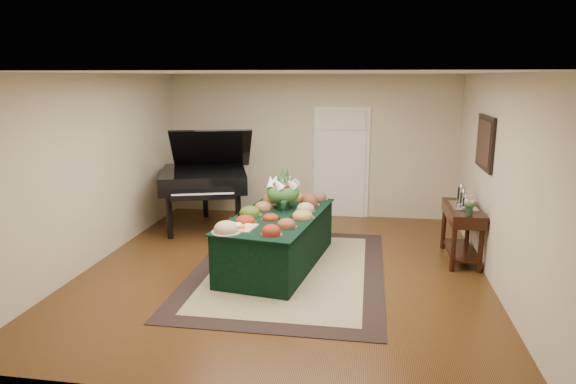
% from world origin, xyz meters
% --- Properties ---
extents(ground, '(6.00, 6.00, 0.00)m').
position_xyz_m(ground, '(0.00, 0.00, 0.00)').
color(ground, black).
rests_on(ground, ground).
extents(area_rug, '(2.62, 3.67, 0.01)m').
position_xyz_m(area_rug, '(0.06, -0.05, 0.01)').
color(area_rug, black).
rests_on(area_rug, ground).
extents(kitchen_doorway, '(1.05, 0.07, 2.10)m').
position_xyz_m(kitchen_doorway, '(0.60, 2.97, 1.02)').
color(kitchen_doorway, white).
rests_on(kitchen_doorway, ground).
extents(buffet_table, '(1.44, 2.48, 0.75)m').
position_xyz_m(buffet_table, '(-0.12, 0.15, 0.38)').
color(buffet_table, black).
rests_on(buffet_table, ground).
extents(food_platters, '(1.30, 2.23, 0.14)m').
position_xyz_m(food_platters, '(-0.14, 0.18, 0.80)').
color(food_platters, silver).
rests_on(food_platters, buffet_table).
extents(cutting_board, '(0.42, 0.42, 0.10)m').
position_xyz_m(cutting_board, '(-0.48, -0.55, 0.78)').
color(cutting_board, tan).
rests_on(cutting_board, buffet_table).
extents(green_goblets, '(0.08, 0.17, 0.18)m').
position_xyz_m(green_goblets, '(-0.05, 0.24, 0.84)').
color(green_goblets, '#143320').
rests_on(green_goblets, buffet_table).
extents(floral_centerpiece, '(0.51, 0.51, 0.51)m').
position_xyz_m(floral_centerpiece, '(-0.11, 0.53, 1.05)').
color(floral_centerpiece, '#143320').
rests_on(floral_centerpiece, buffet_table).
extents(grand_piano, '(1.85, 2.06, 1.79)m').
position_xyz_m(grand_piano, '(-1.74, 1.83, 0.90)').
color(grand_piano, black).
rests_on(grand_piano, ground).
extents(wicker_basket, '(0.45, 0.45, 0.28)m').
position_xyz_m(wicker_basket, '(-1.01, 1.55, 0.14)').
color(wicker_basket, olive).
rests_on(wicker_basket, ground).
extents(mahogany_sideboard, '(0.45, 1.17, 0.81)m').
position_xyz_m(mahogany_sideboard, '(2.50, 0.79, 0.62)').
color(mahogany_sideboard, black).
rests_on(mahogany_sideboard, ground).
extents(tea_service, '(0.34, 0.74, 0.30)m').
position_xyz_m(tea_service, '(2.50, 0.78, 0.92)').
color(tea_service, silver).
rests_on(tea_service, mahogany_sideboard).
extents(pink_bouquet, '(0.19, 0.19, 0.24)m').
position_xyz_m(pink_bouquet, '(2.50, 0.32, 0.97)').
color(pink_bouquet, '#143320').
rests_on(pink_bouquet, mahogany_sideboard).
extents(wall_painting, '(0.05, 0.95, 0.75)m').
position_xyz_m(wall_painting, '(2.72, 0.79, 1.75)').
color(wall_painting, black).
rests_on(wall_painting, ground).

